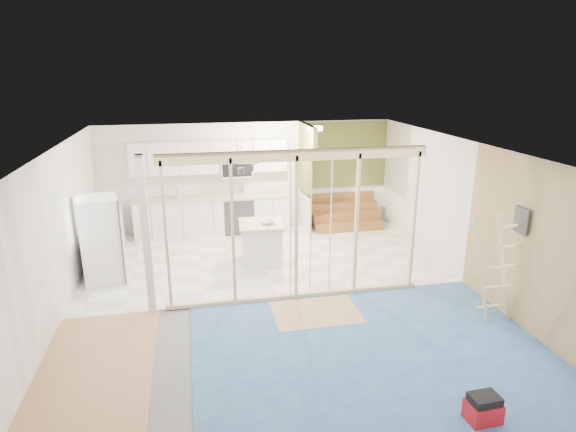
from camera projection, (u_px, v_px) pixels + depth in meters
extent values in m
cube|color=slate|center=(279.00, 300.00, 8.29)|extent=(7.00, 8.00, 0.01)
cube|color=white|center=(278.00, 150.00, 7.52)|extent=(7.00, 8.00, 0.01)
cube|color=white|center=(248.00, 177.00, 11.65)|extent=(7.00, 0.01, 2.60)
cube|color=white|center=(363.00, 373.00, 4.16)|extent=(7.00, 0.01, 2.60)
cube|color=white|center=(50.00, 243.00, 7.23)|extent=(0.01, 8.00, 2.60)
cube|color=white|center=(471.00, 216.00, 8.58)|extent=(0.01, 8.00, 2.60)
cube|color=white|center=(261.00, 256.00, 10.16)|extent=(7.00, 4.00, 0.02)
cube|color=teal|center=(377.00, 358.00, 6.61)|extent=(5.00, 4.00, 0.02)
cube|color=tan|center=(88.00, 394.00, 5.88)|extent=(1.50, 4.00, 0.02)
cube|color=tan|center=(316.00, 312.00, 7.82)|extent=(1.40, 1.00, 0.01)
cube|color=beige|center=(297.00, 155.00, 7.61)|extent=(4.40, 0.09, 0.18)
cube|color=beige|center=(296.00, 295.00, 8.33)|extent=(4.40, 0.09, 0.06)
cube|color=silver|center=(146.00, 237.00, 7.50)|extent=(0.12, 0.14, 2.60)
cube|color=beige|center=(166.00, 236.00, 7.56)|extent=(0.04, 0.09, 2.40)
cube|color=beige|center=(233.00, 231.00, 7.76)|extent=(0.04, 0.09, 2.40)
cube|color=beige|center=(296.00, 227.00, 7.96)|extent=(0.05, 0.09, 2.40)
cube|color=beige|center=(356.00, 223.00, 8.17)|extent=(0.04, 0.09, 2.40)
cube|color=beige|center=(414.00, 219.00, 8.37)|extent=(0.04, 0.09, 2.40)
cylinder|color=silver|center=(291.00, 233.00, 7.94)|extent=(0.02, 0.02, 2.35)
cylinder|color=silver|center=(331.00, 229.00, 8.12)|extent=(0.02, 0.02, 2.35)
cylinder|color=silver|center=(311.00, 231.00, 8.04)|extent=(0.02, 0.02, 2.35)
cube|color=white|center=(213.00, 216.00, 11.45)|extent=(3.60, 0.60, 0.88)
cube|color=beige|center=(212.00, 197.00, 11.31)|extent=(3.66, 0.64, 0.05)
cube|color=white|center=(104.00, 238.00, 9.97)|extent=(0.60, 1.60, 0.88)
cube|color=beige|center=(102.00, 217.00, 9.84)|extent=(0.64, 1.64, 0.05)
cube|color=white|center=(210.00, 157.00, 11.14)|extent=(3.60, 0.34, 0.75)
cube|color=white|center=(236.00, 169.00, 11.31)|extent=(0.72, 0.38, 0.36)
cube|color=black|center=(237.00, 170.00, 11.13)|extent=(0.68, 0.02, 0.30)
cube|color=olive|center=(305.00, 157.00, 11.33)|extent=(0.10, 0.90, 1.60)
cube|color=white|center=(304.00, 212.00, 11.73)|extent=(0.10, 0.90, 0.90)
cube|color=olive|center=(313.00, 138.00, 10.51)|extent=(0.10, 0.50, 0.50)
cube|color=olive|center=(344.00, 155.00, 11.95)|extent=(2.20, 0.04, 1.60)
cube|color=white|center=(342.00, 205.00, 12.34)|extent=(2.20, 0.04, 0.90)
cube|color=olive|center=(349.00, 228.00, 11.71)|extent=(1.70, 0.26, 0.20)
cube|color=olive|center=(346.00, 217.00, 11.89)|extent=(1.70, 0.26, 0.20)
cube|color=olive|center=(343.00, 206.00, 12.08)|extent=(1.70, 0.26, 0.20)
cube|color=olive|center=(340.00, 196.00, 12.26)|extent=(1.70, 0.26, 0.20)
torus|color=black|center=(245.00, 163.00, 9.40)|extent=(0.52, 0.52, 0.02)
cylinder|color=black|center=(237.00, 150.00, 9.30)|extent=(0.01, 0.01, 0.50)
cylinder|color=black|center=(253.00, 150.00, 9.36)|extent=(0.01, 0.01, 0.50)
cylinder|color=#3B3B40|center=(241.00, 171.00, 9.33)|extent=(0.14, 0.14, 0.14)
cylinder|color=#3B3B40|center=(251.00, 168.00, 9.56)|extent=(0.12, 0.12, 0.12)
cube|color=tan|center=(550.00, 257.00, 6.71)|extent=(0.02, 4.00, 2.60)
cube|color=#3B3B40|center=(522.00, 220.00, 7.16)|extent=(0.04, 0.30, 0.40)
cylinder|color=#FFEABF|center=(315.00, 128.00, 10.62)|extent=(0.32, 0.32, 0.08)
cube|color=white|center=(101.00, 240.00, 8.79)|extent=(0.83, 0.81, 1.62)
cube|color=#3B3B40|center=(120.00, 239.00, 8.86)|extent=(0.15, 0.64, 1.59)
cube|color=white|center=(261.00, 245.00, 9.74)|extent=(0.84, 0.84, 0.79)
cube|color=beige|center=(261.00, 224.00, 9.61)|extent=(0.94, 0.94, 0.05)
imported|color=silver|center=(268.00, 222.00, 9.56)|extent=(0.34, 0.34, 0.07)
imported|color=#A3A4B5|center=(178.00, 192.00, 11.16)|extent=(0.12, 0.12, 0.27)
imported|color=silver|center=(245.00, 189.00, 11.54)|extent=(0.12, 0.12, 0.20)
cube|color=#9E0E15|center=(483.00, 412.00, 5.40)|extent=(0.37, 0.29, 0.25)
cube|color=black|center=(485.00, 399.00, 5.35)|extent=(0.34, 0.25, 0.09)
cube|color=#DBC586|center=(481.00, 270.00, 7.32)|extent=(0.40, 0.17, 1.73)
cube|color=#DBC586|center=(503.00, 268.00, 7.40)|extent=(0.40, 0.17, 1.73)
cube|color=#DBC586|center=(490.00, 306.00, 7.56)|extent=(0.40, 0.18, 0.11)
cube|color=#DBC586|center=(497.00, 287.00, 7.47)|extent=(0.40, 0.18, 0.11)
cube|color=#DBC586|center=(503.00, 267.00, 7.39)|extent=(0.40, 0.18, 0.11)
cube|color=#DBC586|center=(510.00, 246.00, 7.30)|extent=(0.40, 0.18, 0.11)
cube|color=#DBC586|center=(517.00, 225.00, 7.22)|extent=(0.40, 0.18, 0.11)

